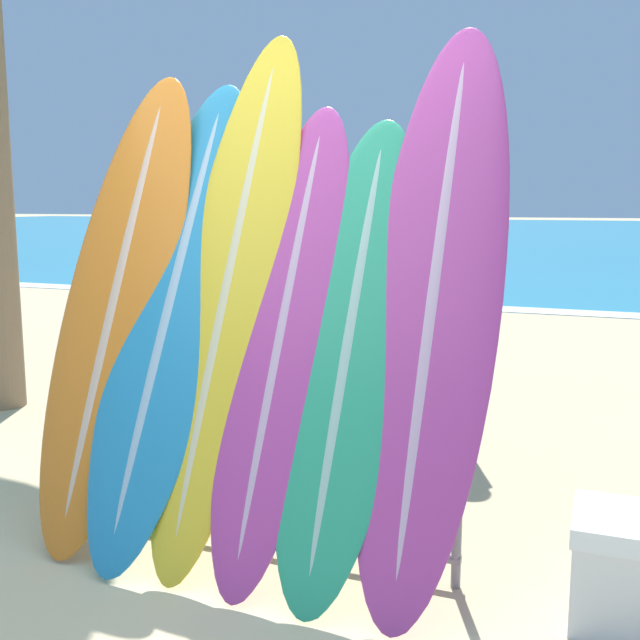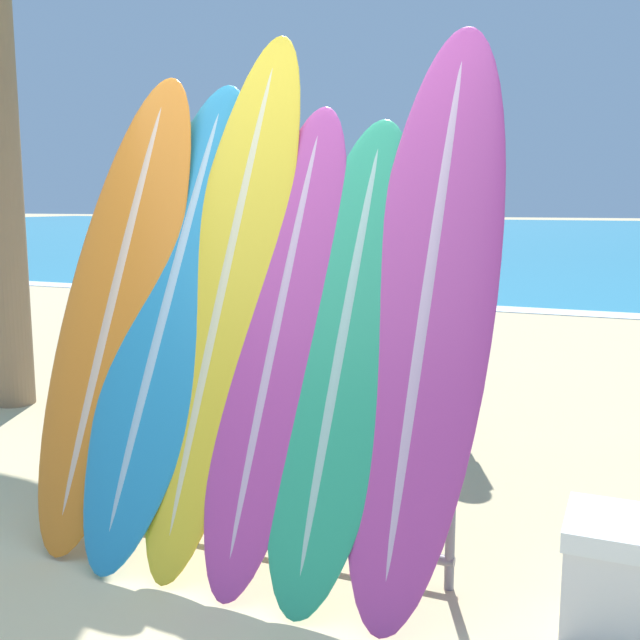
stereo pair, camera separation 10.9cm
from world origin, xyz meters
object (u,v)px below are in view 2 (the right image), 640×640
Objects in this scene: surfboard_slot_4 at (344,345)px; surfboard_slot_3 at (279,331)px; surfboard_slot_0 at (118,298)px; person_mid_beach at (390,259)px; surfboard_slot_2 at (227,283)px; person_near_water at (434,276)px; surfboard_slot_5 at (428,297)px; surfboard_rack at (250,445)px; cooler_box at (636,576)px; person_far_right at (444,296)px; surfboard_slot_1 at (171,306)px.

surfboard_slot_3 is at bearing 176.99° from surfboard_slot_4.
surfboard_slot_0 is 6.00m from person_mid_beach.
surfboard_slot_2 is at bearing 134.51° from person_mid_beach.
surfboard_slot_2 reaches higher than person_near_water.
surfboard_slot_4 is at bearing -49.97° from person_near_water.
surfboard_slot_0 is at bearing -178.07° from surfboard_slot_5.
surfboard_slot_2 is at bearing 145.72° from surfboard_rack.
surfboard_slot_4 is at bearing 178.38° from cooler_box.
person_mid_beach is 4.30m from person_far_right.
surfboard_slot_3 is 0.86× the size of surfboard_slot_5.
surfboard_rack is 1.13× the size of person_near_water.
surfboard_slot_3 is (0.88, -0.04, -0.09)m from surfboard_slot_0.
surfboard_slot_5 reaches higher than surfboard_slot_4.
surfboard_slot_4 is at bearing -2.48° from surfboard_slot_0.
surfboard_rack is 3.87m from person_near_water.
surfboard_rack is 0.86× the size of surfboard_slot_1.
surfboard_slot_2 is 0.37m from surfboard_slot_3.
surfboard_slot_0 reaches higher than cooler_box.
person_far_right is (-0.07, 2.05, -0.03)m from surfboard_slot_4.
surfboard_rack is 3.64× the size of cooler_box.
surfboard_slot_0 is at bearing 177.70° from surfboard_slot_3.
surfboard_rack is at bearing -171.71° from surfboard_slot_5.
surfboard_slot_0 reaches higher than surfboard_rack.
surfboard_slot_4 is (0.44, 0.01, 0.49)m from surfboard_rack.
surfboard_slot_0 is 1.28× the size of person_far_right.
person_far_right is (0.81, 2.00, -0.14)m from surfboard_slot_1.
surfboard_slot_0 is at bearing -174.68° from surfboard_slot_2.
surfboard_slot_3 is at bearing 10.84° from surfboard_rack.
person_near_water is (-0.29, 3.82, -0.12)m from surfboard_slot_3.
surfboard_slot_2 is (-0.17, 0.12, 0.71)m from surfboard_rack.
surfboard_slot_5 reaches higher than cooler_box.
person_far_right is at bearing 74.56° from surfboard_slot_2.
person_far_right is 2.54m from cooler_box.
surfboard_slot_4 is 2.06m from person_far_right.
cooler_box is at bearing -1.91° from surfboard_slot_3.
surfboard_slot_0 is at bearing -67.72° from person_near_water.
person_near_water is 4.31m from cooler_box.
surfboard_slot_3 is (0.58, -0.04, -0.07)m from surfboard_slot_1.
person_near_water is 3.21× the size of cooler_box.
cooler_box is (1.25, -2.09, -0.74)m from person_far_right.
surfboard_slot_3 is 1.23× the size of person_near_water.
surfboard_slot_4 is (0.31, -0.02, -0.04)m from surfboard_slot_3.
surfboard_slot_2 is 6.03m from person_mid_beach.
surfboard_slot_2 is at bearing -59.04° from person_near_water.
surfboard_slot_2 is (0.58, 0.05, 0.09)m from surfboard_slot_0.
person_far_right is at bearing 67.95° from surfboard_slot_1.
surfboard_slot_4 is 6.27m from person_mid_beach.
surfboard_slot_0 is 0.92× the size of surfboard_slot_2.
surfboard_slot_5 is 1.44× the size of person_near_water.
cooler_box is (1.62, -0.02, -0.28)m from surfboard_rack.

